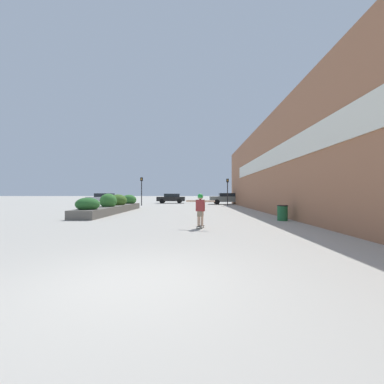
# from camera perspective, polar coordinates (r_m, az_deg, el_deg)

# --- Properties ---
(ground_plane) EXTENTS (300.00, 300.00, 0.00)m
(ground_plane) POSITION_cam_1_polar(r_m,az_deg,el_deg) (4.52, -13.53, -19.11)
(ground_plane) COLOR #ADA89E
(building_wall_right) EXTENTS (0.67, 37.56, 7.13)m
(building_wall_right) POSITION_cam_1_polar(r_m,az_deg,el_deg) (19.86, 17.30, 5.77)
(building_wall_right) COLOR #9E6647
(building_wall_right) RESTS_ON ground_plane
(planter_box) EXTENTS (1.54, 11.69, 1.46)m
(planter_box) POSITION_cam_1_polar(r_m,az_deg,el_deg) (20.73, -17.03, -2.91)
(planter_box) COLOR #605B54
(planter_box) RESTS_ON ground_plane
(skateboard) EXTENTS (0.37, 0.63, 0.09)m
(skateboard) POSITION_cam_1_polar(r_m,az_deg,el_deg) (10.87, 1.86, -7.69)
(skateboard) COLOR black
(skateboard) RESTS_ON ground_plane
(skateboarder) EXTENTS (1.21, 0.54, 1.36)m
(skateboarder) POSITION_cam_1_polar(r_m,az_deg,el_deg) (10.80, 1.86, -3.22)
(skateboarder) COLOR tan
(skateboarder) RESTS_ON skateboard
(trash_bin) EXTENTS (0.57, 0.57, 0.83)m
(trash_bin) POSITION_cam_1_polar(r_m,az_deg,el_deg) (14.64, 19.46, -4.40)
(trash_bin) COLOR #1E5B33
(trash_bin) RESTS_ON ground_plane
(car_leftmost) EXTENTS (4.76, 2.04, 1.53)m
(car_leftmost) POSITION_cam_1_polar(r_m,az_deg,el_deg) (35.32, 7.92, -1.39)
(car_leftmost) COLOR slate
(car_leftmost) RESTS_ON ground_plane
(car_center_left) EXTENTS (4.20, 1.88, 1.45)m
(car_center_left) POSITION_cam_1_polar(r_m,az_deg,el_deg) (38.99, -4.62, -1.37)
(car_center_left) COLOR black
(car_center_left) RESTS_ON ground_plane
(car_center_right) EXTENTS (4.77, 1.85, 1.36)m
(car_center_right) POSITION_cam_1_polar(r_m,az_deg,el_deg) (40.09, 21.85, -1.37)
(car_center_right) COLOR slate
(car_center_right) RESTS_ON ground_plane
(car_rightmost) EXTENTS (4.78, 1.91, 1.50)m
(car_rightmost) POSITION_cam_1_polar(r_m,az_deg,el_deg) (41.33, -19.06, -1.25)
(car_rightmost) COLOR #BCBCC1
(car_rightmost) RESTS_ON ground_plane
(traffic_light_left) EXTENTS (0.28, 0.30, 3.45)m
(traffic_light_left) POSITION_cam_1_polar(r_m,az_deg,el_deg) (31.88, -11.15, 1.25)
(traffic_light_left) COLOR black
(traffic_light_left) RESTS_ON ground_plane
(traffic_light_right) EXTENTS (0.28, 0.30, 3.28)m
(traffic_light_right) POSITION_cam_1_polar(r_m,az_deg,el_deg) (31.48, 7.90, 1.09)
(traffic_light_right) COLOR black
(traffic_light_right) RESTS_ON ground_plane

